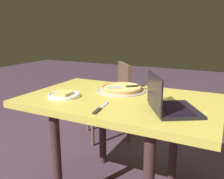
# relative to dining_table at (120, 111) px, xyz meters

# --- Properties ---
(dining_table) EXTENTS (1.29, 0.83, 0.74)m
(dining_table) POSITION_rel_dining_table_xyz_m (0.00, 0.00, 0.00)
(dining_table) COLOR gold
(dining_table) RESTS_ON ground_plane
(laptop) EXTENTS (0.36, 0.38, 0.21)m
(laptop) POSITION_rel_dining_table_xyz_m (0.36, -0.13, 0.13)
(laptop) COLOR black
(laptop) RESTS_ON dining_table
(pizza_plate) EXTENTS (0.22, 0.22, 0.04)m
(pizza_plate) POSITION_rel_dining_table_xyz_m (-0.36, -0.15, 0.11)
(pizza_plate) COLOR silver
(pizza_plate) RESTS_ON dining_table
(pizza_tray) EXTENTS (0.37, 0.37, 0.04)m
(pizza_tray) POSITION_rel_dining_table_xyz_m (-0.07, 0.17, 0.11)
(pizza_tray) COLOR #9E959D
(pizza_tray) RESTS_ON dining_table
(table_knife) EXTENTS (0.05, 0.23, 0.01)m
(table_knife) POSITION_rel_dining_table_xyz_m (-0.01, -0.28, 0.10)
(table_knife) COLOR #B9B6C5
(table_knife) RESTS_ON dining_table
(chair_near) EXTENTS (0.60, 0.60, 0.84)m
(chair_near) POSITION_rel_dining_table_xyz_m (-0.48, 0.87, -0.16)
(chair_near) COLOR brown
(chair_near) RESTS_ON ground_plane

